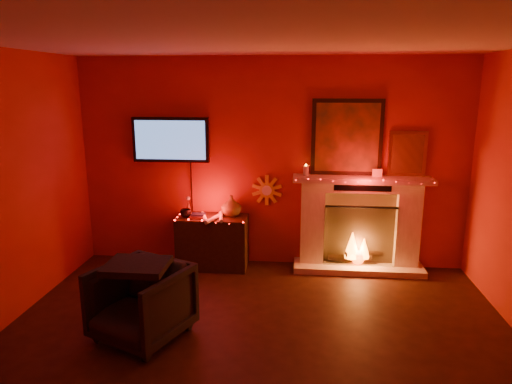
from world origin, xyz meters
TOP-DOWN VIEW (x-y plane):
  - room at (0.00, 0.00)m, footprint 5.00×5.00m
  - fireplace at (1.14, 2.39)m, footprint 1.72×0.40m
  - tv at (-1.30, 2.45)m, footprint 1.00×0.07m
  - sunburst_clock at (-0.05, 2.48)m, footprint 0.40×0.03m
  - console_table at (-0.73, 2.26)m, footprint 0.90×0.58m
  - armchair at (-1.08, 0.49)m, footprint 1.01×1.02m

SIDE VIEW (x-z plane):
  - armchair at x=-1.08m, z-range 0.00..0.71m
  - console_table at x=-0.73m, z-range -0.10..0.86m
  - fireplace at x=1.14m, z-range -0.37..1.81m
  - sunburst_clock at x=-0.05m, z-range 0.80..1.20m
  - room at x=0.00m, z-range -1.15..3.85m
  - tv at x=-1.30m, z-range 1.03..2.27m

